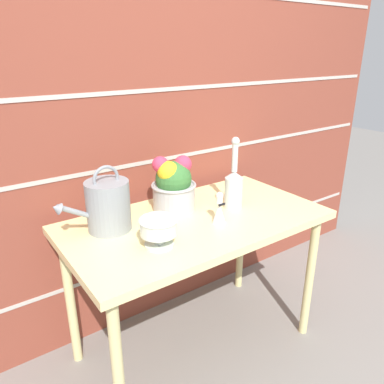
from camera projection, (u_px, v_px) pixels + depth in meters
ground_plane at (196, 344)px, 1.99m from camera, size 12.00×12.00×0.00m
brick_wall at (147, 126)px, 1.93m from camera, size 3.60×0.08×2.20m
patio_table at (196, 233)px, 1.75m from camera, size 1.21×0.65×0.74m
watering_can at (108, 205)px, 1.58m from camera, size 0.33×0.19×0.29m
crystal_pedestal_bowl at (159, 229)px, 1.46m from camera, size 0.16×0.16×0.12m
flower_planter at (173, 185)px, 1.77m from camera, size 0.22×0.22×0.27m
glass_decanter at (234, 186)px, 1.81m from camera, size 0.09×0.09×0.35m
figurine_vase at (219, 211)px, 1.66m from camera, size 0.06×0.06×0.15m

